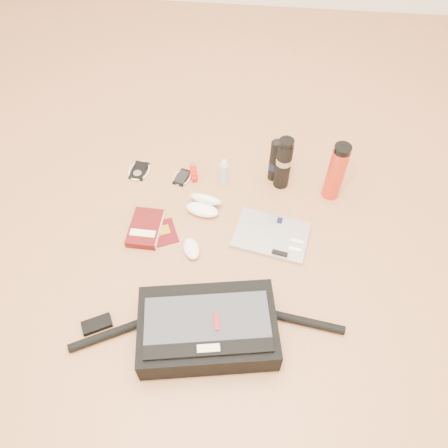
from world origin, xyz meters
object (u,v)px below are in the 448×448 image
Objects in this scene: messenger_bag at (207,328)px; thermos_black at (283,163)px; laptop at (271,235)px; thermos_red at (336,172)px; book at (146,228)px.

thermos_black is at bearing 62.51° from messenger_bag.
thermos_red is at bearing 57.25° from laptop.
thermos_black is at bearing 170.09° from thermos_red.
thermos_black is at bearing 95.44° from laptop.
messenger_bag is 2.90× the size of laptop.
messenger_bag is 0.52m from book.
thermos_red is at bearing 47.33° from messenger_bag.
book is at bearing -166.44° from laptop.
book is at bearing -159.73° from thermos_red.
thermos_red is (0.45, 0.70, 0.08)m from messenger_bag.
messenger_bag is at bearing -107.43° from thermos_black.
messenger_bag is 3.36× the size of thermos_red.
thermos_red reaches higher than messenger_bag.
messenger_bag is 0.77m from thermos_black.
thermos_black is 0.91× the size of thermos_red.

